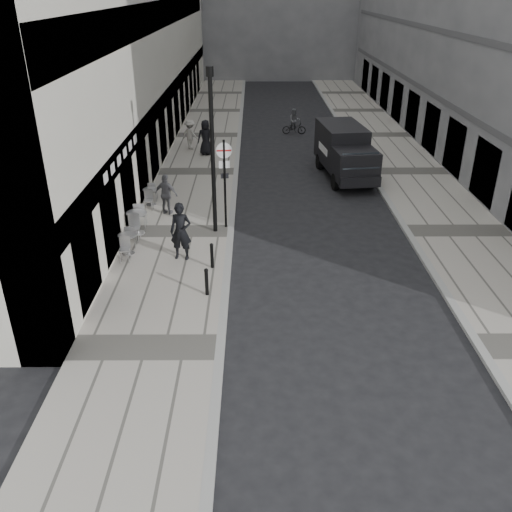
{
  "coord_description": "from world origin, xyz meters",
  "views": [
    {
      "loc": [
        0.9,
        -9.2,
        8.82
      ],
      "look_at": [
        0.98,
        5.57,
        1.4
      ],
      "focal_mm": 38.0,
      "sensor_mm": 36.0,
      "label": 1
    }
  ],
  "objects_px": {
    "walking_man": "(181,232)",
    "lamppost": "(212,145)",
    "sign_post": "(225,173)",
    "cyclist": "(294,124)",
    "panel_van": "(344,150)"
  },
  "relations": [
    {
      "from": "panel_van",
      "to": "cyclist",
      "type": "xyz_separation_m",
      "value": [
        -1.89,
        8.88,
        -0.77
      ]
    },
    {
      "from": "walking_man",
      "to": "panel_van",
      "type": "xyz_separation_m",
      "value": [
        7.11,
        9.44,
        0.26
      ]
    },
    {
      "from": "sign_post",
      "to": "cyclist",
      "type": "distance_m",
      "value": 16.09
    },
    {
      "from": "lamppost",
      "to": "panel_van",
      "type": "xyz_separation_m",
      "value": [
        6.08,
        7.07,
        -2.16
      ]
    },
    {
      "from": "sign_post",
      "to": "cyclist",
      "type": "bearing_deg",
      "value": 69.8
    },
    {
      "from": "panel_van",
      "to": "sign_post",
      "type": "bearing_deg",
      "value": -137.31
    },
    {
      "from": "walking_man",
      "to": "cyclist",
      "type": "bearing_deg",
      "value": 81.64
    },
    {
      "from": "panel_van",
      "to": "cyclist",
      "type": "distance_m",
      "value": 9.11
    },
    {
      "from": "walking_man",
      "to": "lamppost",
      "type": "height_order",
      "value": "lamppost"
    },
    {
      "from": "lamppost",
      "to": "cyclist",
      "type": "relative_size",
      "value": 3.77
    },
    {
      "from": "walking_man",
      "to": "cyclist",
      "type": "height_order",
      "value": "walking_man"
    },
    {
      "from": "sign_post",
      "to": "panel_van",
      "type": "relative_size",
      "value": 0.64
    },
    {
      "from": "lamppost",
      "to": "cyclist",
      "type": "distance_m",
      "value": 16.74
    },
    {
      "from": "lamppost",
      "to": "sign_post",
      "type": "bearing_deg",
      "value": 45.12
    },
    {
      "from": "walking_man",
      "to": "sign_post",
      "type": "height_order",
      "value": "sign_post"
    }
  ]
}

